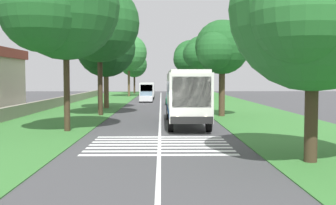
# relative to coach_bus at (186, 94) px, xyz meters

# --- Properties ---
(ground) EXTENTS (160.00, 160.00, 0.00)m
(ground) POSITION_rel_coach_bus_xyz_m (-5.61, 1.80, -2.15)
(ground) COLOR #424244
(grass_verge_left) EXTENTS (120.00, 8.00, 0.04)m
(grass_verge_left) POSITION_rel_coach_bus_xyz_m (9.39, 10.00, -2.13)
(grass_verge_left) COLOR #387533
(grass_verge_left) RESTS_ON ground
(grass_verge_right) EXTENTS (120.00, 8.00, 0.04)m
(grass_verge_right) POSITION_rel_coach_bus_xyz_m (9.39, -6.40, -2.13)
(grass_verge_right) COLOR #387533
(grass_verge_right) RESTS_ON ground
(centre_line) EXTENTS (110.00, 0.16, 0.01)m
(centre_line) POSITION_rel_coach_bus_xyz_m (9.39, 1.80, -2.14)
(centre_line) COLOR silver
(centre_line) RESTS_ON ground
(coach_bus) EXTENTS (11.16, 2.62, 3.73)m
(coach_bus) POSITION_rel_coach_bus_xyz_m (0.00, 0.00, 0.00)
(coach_bus) COLOR silver
(coach_bus) RESTS_ON ground
(zebra_crossing) EXTENTS (5.85, 6.80, 0.01)m
(zebra_crossing) POSITION_rel_coach_bus_xyz_m (-8.84, 1.80, -2.14)
(zebra_crossing) COLOR silver
(zebra_crossing) RESTS_ON ground
(trailing_car_0) EXTENTS (4.30, 1.78, 1.43)m
(trailing_car_0) POSITION_rel_coach_bus_xyz_m (16.51, -0.07, -1.48)
(trailing_car_0) COLOR navy
(trailing_car_0) RESTS_ON ground
(trailing_car_1) EXTENTS (4.30, 1.78, 1.43)m
(trailing_car_1) POSITION_rel_coach_bus_xyz_m (22.37, 0.30, -1.48)
(trailing_car_1) COLOR #145933
(trailing_car_1) RESTS_ON ground
(trailing_car_2) EXTENTS (4.30, 1.78, 1.43)m
(trailing_car_2) POSITION_rel_coach_bus_xyz_m (27.93, 3.74, -1.48)
(trailing_car_2) COLOR silver
(trailing_car_2) RESTS_ON ground
(trailing_minibus_0) EXTENTS (6.00, 2.14, 2.53)m
(trailing_minibus_0) POSITION_rel_coach_bus_xyz_m (35.54, 3.88, -0.60)
(trailing_minibus_0) COLOR silver
(trailing_minibus_0) RESTS_ON ground
(roadside_tree_left_0) EXTENTS (7.57, 6.42, 10.78)m
(roadside_tree_left_0) POSITION_rel_coach_bus_xyz_m (44.68, 7.64, 5.33)
(roadside_tree_left_0) COLOR brown
(roadside_tree_left_0) RESTS_ON grass_verge_left
(roadside_tree_left_1) EXTENTS (8.23, 6.59, 10.71)m
(roadside_tree_left_1) POSITION_rel_coach_bus_xyz_m (-3.67, 7.62, 5.16)
(roadside_tree_left_1) COLOR #3D2D1E
(roadside_tree_left_1) RESTS_ON grass_verge_left
(roadside_tree_left_2) EXTENTS (6.27, 5.20, 8.55)m
(roadside_tree_left_2) POSITION_rel_coach_bus_xyz_m (58.00, 7.45, 3.70)
(roadside_tree_left_2) COLOR #3D2D1E
(roadside_tree_left_2) RESTS_ON grass_verge_left
(roadside_tree_left_3) EXTENTS (7.35, 6.27, 9.56)m
(roadside_tree_left_3) POSITION_rel_coach_bus_xyz_m (15.87, 7.70, 4.15)
(roadside_tree_left_3) COLOR brown
(roadside_tree_left_3) RESTS_ON grass_verge_left
(roadside_tree_left_4) EXTENTS (7.79, 6.74, 11.26)m
(roadside_tree_left_4) POSITION_rel_coach_bus_xyz_m (7.22, 7.10, 5.62)
(roadside_tree_left_4) COLOR #3D2D1E
(roadside_tree_left_4) RESTS_ON grass_verge_left
(roadside_tree_right_0) EXTENTS (8.80, 7.03, 10.81)m
(roadside_tree_right_0) POSITION_rel_coach_bus_xyz_m (55.37, -3.96, 5.00)
(roadside_tree_right_0) COLOR #3D2D1E
(roadside_tree_right_0) RESTS_ON grass_verge_right
(roadside_tree_right_1) EXTENTS (5.64, 4.66, 9.71)m
(roadside_tree_right_1) POSITION_rel_coach_bus_xyz_m (45.10, -4.27, 5.11)
(roadside_tree_right_1) COLOR brown
(roadside_tree_right_1) RESTS_ON grass_verge_right
(roadside_tree_right_2) EXTENTS (6.19, 5.23, 9.57)m
(roadside_tree_right_2) POSITION_rel_coach_bus_xyz_m (34.43, -4.17, 4.72)
(roadside_tree_right_2) COLOR #3D2D1E
(roadside_tree_right_2) RESTS_ON grass_verge_right
(roadside_tree_right_3) EXTENTS (5.46, 4.54, 8.04)m
(roadside_tree_right_3) POSITION_rel_coach_bus_xyz_m (6.09, -3.23, 3.52)
(roadside_tree_right_3) COLOR #4C3826
(roadside_tree_right_3) RESTS_ON grass_verge_right
(roadside_tree_right_4) EXTENTS (7.29, 6.35, 9.02)m
(roadside_tree_right_4) POSITION_rel_coach_bus_xyz_m (-13.10, -3.87, 3.59)
(roadside_tree_right_4) COLOR #3D2D1E
(roadside_tree_right_4) RESTS_ON grass_verge_right
(utility_pole) EXTENTS (0.24, 1.40, 7.53)m
(utility_pole) POSITION_rel_coach_bus_xyz_m (8.65, 7.28, 1.80)
(utility_pole) COLOR #473828
(utility_pole) RESTS_ON grass_verge_left
(roadside_wall) EXTENTS (70.00, 0.40, 1.00)m
(roadside_wall) POSITION_rel_coach_bus_xyz_m (14.39, 13.40, -1.61)
(roadside_wall) COLOR gray
(roadside_wall) RESTS_ON grass_verge_left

